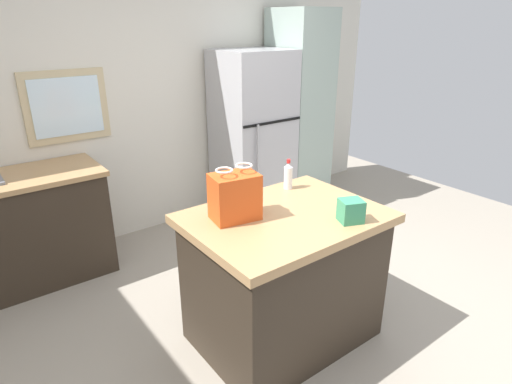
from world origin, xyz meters
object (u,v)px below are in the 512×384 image
at_px(kitchen_island, 284,277).
at_px(small_box, 351,211).
at_px(refrigerator, 253,137).
at_px(bottle, 288,176).
at_px(shopping_bag, 235,196).
at_px(tall_cabinet, 299,111).

xyz_separation_m(kitchen_island, small_box, (0.24, -0.30, 0.52)).
distance_m(refrigerator, bottle, 1.61).
xyz_separation_m(shopping_bag, small_box, (0.51, -0.44, -0.07)).
bearing_deg(refrigerator, tall_cabinet, 0.02).
distance_m(shopping_bag, bottle, 0.60).
bearing_deg(bottle, refrigerator, 62.14).
distance_m(kitchen_island, refrigerator, 2.06).
relative_size(tall_cabinet, shopping_bag, 6.56).
bearing_deg(small_box, refrigerator, 68.44).
bearing_deg(shopping_bag, bottle, 17.44).
bearing_deg(kitchen_island, bottle, 47.33).
distance_m(shopping_bag, small_box, 0.68).
height_order(kitchen_island, refrigerator, refrigerator).
xyz_separation_m(kitchen_island, shopping_bag, (-0.28, 0.14, 0.59)).
height_order(tall_cabinet, shopping_bag, tall_cabinet).
distance_m(tall_cabinet, shopping_bag, 2.53).
distance_m(tall_cabinet, bottle, 1.98).
relative_size(refrigerator, tall_cabinet, 0.82).
height_order(kitchen_island, tall_cabinet, tall_cabinet).
height_order(shopping_bag, bottle, shopping_bag).
bearing_deg(kitchen_island, shopping_bag, 153.29).
height_order(shopping_bag, small_box, shopping_bag).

